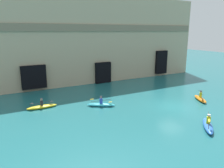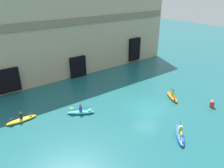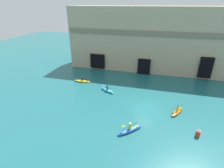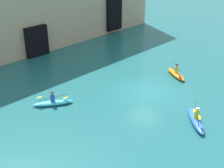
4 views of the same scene
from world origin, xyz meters
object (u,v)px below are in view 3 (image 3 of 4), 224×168
object	(u,v)px
marker_buoy	(198,133)
kayak_yellow	(82,81)
kayak_blue	(130,130)
kayak_orange	(177,112)
kayak_cyan	(107,90)

from	to	relation	value
marker_buoy	kayak_yellow	bearing A→B (deg)	150.98
kayak_yellow	kayak_blue	world-z (taller)	kayak_blue
kayak_orange	marker_buoy	distance (m)	4.63
kayak_blue	marker_buoy	distance (m)	7.61
kayak_blue	kayak_yellow	bearing A→B (deg)	-91.94
kayak_orange	kayak_yellow	distance (m)	17.78
marker_buoy	kayak_orange	bearing A→B (deg)	114.95
kayak_cyan	kayak_blue	bearing A→B (deg)	153.57
kayak_yellow	kayak_cyan	distance (m)	6.19
kayak_cyan	kayak_yellow	bearing A→B (deg)	9.47
kayak_yellow	kayak_blue	size ratio (longest dim) A/B	1.07
kayak_yellow	marker_buoy	distance (m)	21.32
kayak_yellow	kayak_cyan	size ratio (longest dim) A/B	1.06
kayak_orange	marker_buoy	xyz separation A→B (m)	(1.95, -4.19, 0.28)
kayak_yellow	marker_buoy	bearing A→B (deg)	-29.27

